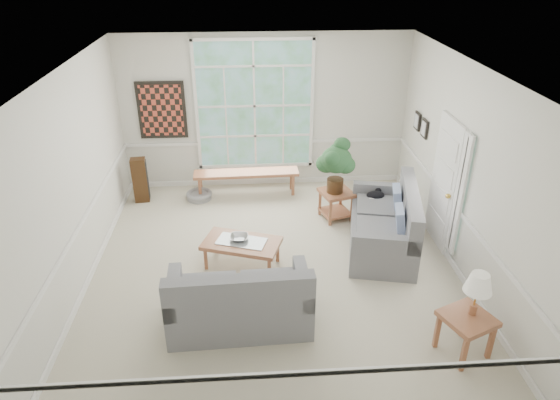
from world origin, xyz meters
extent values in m
cube|color=#B7B099|center=(0.00, 0.00, -0.01)|extent=(5.50, 6.00, 0.01)
cube|color=white|center=(0.00, 0.00, 3.00)|extent=(5.50, 6.00, 0.02)
cube|color=silver|center=(0.00, 3.00, 1.50)|extent=(5.50, 0.02, 3.00)
cube|color=silver|center=(0.00, -3.00, 1.50)|extent=(5.50, 0.02, 3.00)
cube|color=silver|center=(-2.75, 0.00, 1.50)|extent=(0.02, 6.00, 3.00)
cube|color=silver|center=(2.75, 0.00, 1.50)|extent=(0.02, 6.00, 3.00)
cube|color=white|center=(-0.20, 2.96, 1.65)|extent=(2.30, 0.08, 2.40)
cube|color=white|center=(2.71, 0.60, 1.05)|extent=(0.08, 0.90, 2.10)
cube|color=white|center=(2.71, -0.03, 1.15)|extent=(0.08, 0.26, 1.90)
cube|color=maroon|center=(-1.95, 2.95, 1.60)|extent=(0.90, 0.06, 1.10)
cube|color=black|center=(2.71, 1.75, 1.55)|extent=(0.04, 0.26, 0.32)
cube|color=black|center=(2.71, 2.15, 1.55)|extent=(0.04, 0.26, 0.32)
cube|color=slate|center=(1.76, 0.46, 0.52)|extent=(1.37, 2.07, 1.03)
cube|color=slate|center=(-0.52, -1.21, 0.49)|extent=(1.83, 1.00, 0.98)
cube|color=#96583A|center=(-0.49, 0.09, 0.21)|extent=(1.28, 0.95, 0.42)
imported|color=#9F9FA4|center=(-0.53, 0.14, 0.47)|extent=(0.37, 0.37, 0.08)
cube|color=#96583A|center=(-0.40, 2.52, 0.24)|extent=(2.03, 0.45, 0.47)
cube|color=#96583A|center=(1.18, 1.46, 0.26)|extent=(0.66, 0.66, 0.53)
cube|color=#96583A|center=(2.16, -1.93, 0.27)|extent=(0.71, 0.71, 0.55)
cylinder|color=gray|center=(-1.32, 2.37, 0.07)|extent=(0.58, 0.58, 0.14)
cube|color=#37210F|center=(-2.40, 2.37, 0.43)|extent=(0.29, 0.24, 0.87)
ellipsoid|color=black|center=(1.80, 1.14, 0.60)|extent=(0.33, 0.25, 0.15)
camera|label=1|loc=(-0.34, -6.29, 4.45)|focal=32.00mm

